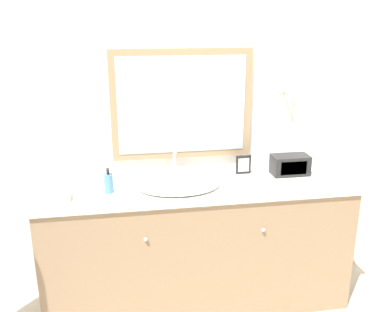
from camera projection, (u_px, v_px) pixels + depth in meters
wall_back at (190, 118)px, 2.98m from camera, size 8.00×0.18×2.55m
vanity_counter at (198, 245)px, 2.95m from camera, size 2.10×0.57×0.90m
sink_basin at (178, 184)px, 2.76m from camera, size 0.53×0.43×0.21m
soap_bottle at (109, 183)px, 2.66m from camera, size 0.06×0.06×0.16m
appliance_box at (290, 165)px, 2.98m from camera, size 0.26×0.14×0.14m
picture_frame at (243, 165)px, 2.99m from camera, size 0.11×0.01×0.13m
hand_towel_near_sink at (328, 177)px, 2.89m from camera, size 0.15×0.11×0.04m
hand_towel_far_corner at (55, 197)px, 2.57m from camera, size 0.20×0.11×0.04m
metal_tray at (269, 186)px, 2.77m from camera, size 0.15×0.10×0.01m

